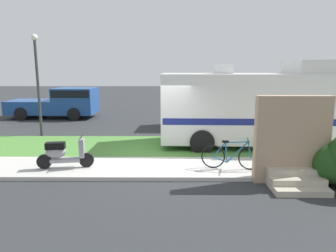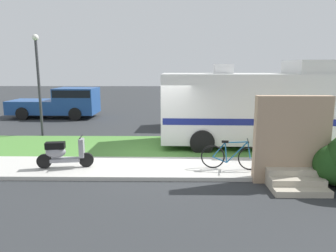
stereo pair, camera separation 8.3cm
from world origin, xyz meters
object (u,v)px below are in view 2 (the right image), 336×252
at_px(bicycle, 231,156).
at_px(pickup_truck_far, 63,102).
at_px(street_lamp_post, 38,76).
at_px(pickup_truck_near, 211,109).
at_px(bottle_green, 267,166).
at_px(motorhome_rv, 251,107).
at_px(scooter, 63,153).

relative_size(bicycle, pickup_truck_far, 0.34).
xyz_separation_m(bicycle, pickup_truck_far, (-8.56, 10.21, 0.47)).
height_order(bicycle, street_lamp_post, street_lamp_post).
xyz_separation_m(pickup_truck_near, bottle_green, (0.83, -7.20, -0.72)).
bearing_deg(bottle_green, pickup_truck_near, 96.60).
bearing_deg(street_lamp_post, motorhome_rv, -11.80).
distance_m(motorhome_rv, bicycle, 3.58).
bearing_deg(street_lamp_post, scooter, -61.64).
bearing_deg(pickup_truck_near, bottle_green, -83.40).
xyz_separation_m(scooter, pickup_truck_near, (5.32, 7.05, 0.39)).
bearing_deg(bottle_green, motorhome_rv, 86.00).
xyz_separation_m(motorhome_rv, bicycle, (-1.30, -3.15, -1.09)).
distance_m(pickup_truck_far, street_lamp_post, 5.51).
height_order(motorhome_rv, bottle_green, motorhome_rv).
relative_size(bicycle, bottle_green, 6.13).
height_order(bicycle, bottle_green, bicycle).
xyz_separation_m(bicycle, pickup_truck_near, (0.24, 7.12, 0.45)).
distance_m(scooter, bicycle, 5.08).
height_order(motorhome_rv, pickup_truck_far, motorhome_rv).
bearing_deg(scooter, bottle_green, -1.38).
height_order(pickup_truck_far, bottle_green, pickup_truck_far).
height_order(scooter, pickup_truck_near, pickup_truck_near).
height_order(bicycle, pickup_truck_near, pickup_truck_near).
bearing_deg(pickup_truck_near, street_lamp_post, -165.42).
bearing_deg(street_lamp_post, pickup_truck_far, 98.74).
bearing_deg(bicycle, pickup_truck_near, 88.09).
relative_size(bicycle, pickup_truck_near, 0.34).
height_order(motorhome_rv, scooter, motorhome_rv).
relative_size(scooter, street_lamp_post, 0.37).
bearing_deg(bicycle, bottle_green, -4.09).
xyz_separation_m(pickup_truck_near, street_lamp_post, (-8.00, -2.08, 1.76)).
bearing_deg(pickup_truck_near, motorhome_rv, -75.09).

